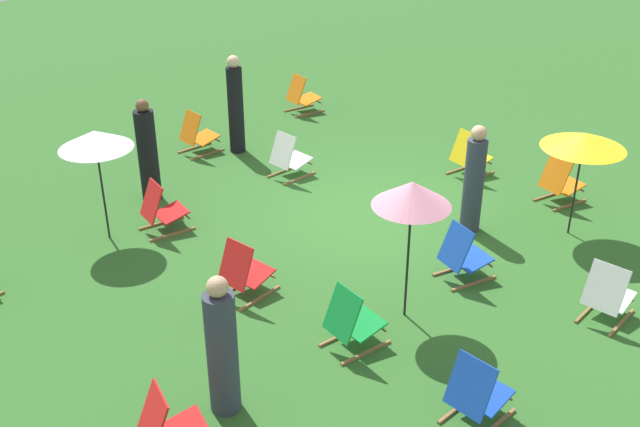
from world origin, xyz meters
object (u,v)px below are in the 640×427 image
at_px(deckchair_6, 162,210).
at_px(umbrella_2, 412,194).
at_px(deckchair_2, 477,393).
at_px(deckchair_10, 352,322).
at_px(person_1, 222,349).
at_px(person_3, 148,153).
at_px(deckchair_5, 463,255).
at_px(umbrella_1, 95,140).
at_px(umbrella_0, 584,141).
at_px(deckchair_4, 470,156).
at_px(deckchair_12, 302,96).
at_px(deckchair_3, 560,182).
at_px(person_2, 474,181).
at_px(deckchair_1, 244,272).
at_px(deckchair_11, 197,135).
at_px(deckchair_8, 608,295).
at_px(deckchair_0, 289,158).
at_px(person_0, 236,106).

relative_size(deckchair_6, umbrella_2, 0.44).
xyz_separation_m(deckchair_2, umbrella_2, (1.77, -0.96, 1.37)).
xyz_separation_m(deckchair_10, person_1, (0.22, 1.75, 0.42)).
relative_size(person_1, person_3, 0.95).
height_order(deckchair_5, umbrella_1, umbrella_1).
bearing_deg(umbrella_0, deckchair_4, -15.63).
height_order(deckchair_10, deckchair_12, same).
relative_size(deckchair_3, deckchair_6, 1.02).
height_order(deckchair_6, deckchair_10, same).
bearing_deg(umbrella_0, deckchair_6, 44.94).
bearing_deg(person_2, deckchair_1, 29.19).
height_order(deckchair_1, umbrella_2, umbrella_2).
relative_size(deckchair_1, deckchair_11, 1.00).
xyz_separation_m(deckchair_4, umbrella_2, (-1.99, 4.16, 1.37)).
bearing_deg(umbrella_1, deckchair_3, -124.92).
height_order(deckchair_11, umbrella_0, umbrella_0).
xyz_separation_m(deckchair_3, deckchair_12, (6.17, 0.07, 0.00)).
bearing_deg(deckchair_5, person_2, -42.04).
distance_m(deckchair_4, deckchair_8, 4.53).
bearing_deg(deckchair_2, deckchair_8, -90.86).
relative_size(deckchair_3, deckchair_8, 1.02).
distance_m(deckchair_11, deckchair_12, 2.97).
relative_size(deckchair_2, person_3, 0.47).
xyz_separation_m(deckchair_0, deckchair_6, (-0.11, 2.75, 0.00)).
distance_m(deckchair_4, deckchair_5, 3.53).
bearing_deg(person_2, deckchair_6, 0.81).
bearing_deg(umbrella_2, umbrella_1, 20.44).
xyz_separation_m(deckchair_0, deckchair_3, (-3.90, -2.52, 0.00)).
relative_size(deckchair_5, person_0, 0.46).
bearing_deg(deckchair_8, person_0, -4.73).
bearing_deg(umbrella_2, deckchair_6, 13.09).
xyz_separation_m(deckchair_2, deckchair_8, (-0.08, -2.71, 0.00)).
relative_size(deckchair_3, person_0, 0.45).
distance_m(deckchair_0, umbrella_0, 5.01).
xyz_separation_m(deckchair_5, person_2, (0.77, -1.26, 0.45)).
xyz_separation_m(deckchair_6, person_3, (1.08, -0.51, 0.46)).
height_order(deckchair_11, deckchair_12, same).
distance_m(deckchair_1, deckchair_6, 2.30).
distance_m(deckchair_1, deckchair_12, 7.17).
relative_size(deckchair_11, person_3, 0.47).
xyz_separation_m(deckchair_10, person_0, (5.73, -2.86, 0.54)).
relative_size(deckchair_3, umbrella_1, 0.48).
height_order(deckchair_3, deckchair_11, same).
bearing_deg(umbrella_1, deckchair_2, -173.53).
distance_m(deckchair_2, person_3, 6.96).
relative_size(deckchair_1, deckchair_5, 0.96).
bearing_deg(deckchair_11, person_3, 123.81).
bearing_deg(deckchair_4, deckchair_10, 120.46).
bearing_deg(deckchair_1, umbrella_2, -151.81).
bearing_deg(deckchair_2, person_1, 42.15).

